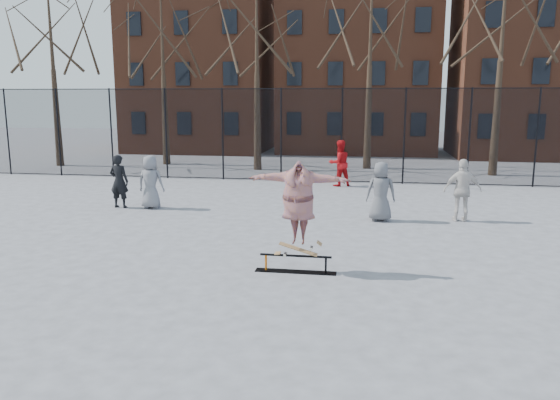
% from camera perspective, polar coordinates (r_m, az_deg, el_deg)
% --- Properties ---
extents(ground, '(100.00, 100.00, 0.00)m').
position_cam_1_polar(ground, '(11.17, -3.35, -8.13)').
color(ground, slate).
extents(skate_rail, '(1.70, 0.26, 0.37)m').
position_cam_1_polar(skate_rail, '(11.48, 1.64, -6.83)').
color(skate_rail, black).
rests_on(skate_rail, ground).
extents(skateboard, '(0.89, 0.21, 0.11)m').
position_cam_1_polar(skateboard, '(11.39, 1.92, -5.49)').
color(skateboard, '#A77B42').
rests_on(skateboard, skate_rail).
extents(skater, '(2.13, 0.63, 1.72)m').
position_cam_1_polar(skater, '(11.17, 1.95, -0.99)').
color(skater, '#7B3D98').
rests_on(skater, skateboard).
extents(bystander_grey, '(0.86, 0.56, 1.75)m').
position_cam_1_polar(bystander_grey, '(18.31, -13.36, 1.84)').
color(bystander_grey, slate).
rests_on(bystander_grey, ground).
extents(bystander_black, '(0.67, 0.47, 1.76)m').
position_cam_1_polar(bystander_black, '(18.71, -16.47, 1.89)').
color(bystander_black, black).
rests_on(bystander_black, ground).
extents(bystander_red, '(1.14, 1.06, 1.88)m').
position_cam_1_polar(bystander_red, '(22.50, 6.24, 3.85)').
color(bystander_red, '#B30F13').
rests_on(bystander_red, ground).
extents(bystander_white, '(1.09, 0.48, 1.84)m').
position_cam_1_polar(bystander_white, '(16.81, 18.54, 0.96)').
color(bystander_white, beige).
rests_on(bystander_white, ground).
extents(bystander_extra, '(0.87, 0.58, 1.76)m').
position_cam_1_polar(bystander_extra, '(16.26, 10.49, 0.88)').
color(bystander_extra, '#5A5A5E').
rests_on(bystander_extra, ground).
extents(fence, '(34.03, 0.07, 4.00)m').
position_cam_1_polar(fence, '(23.48, 3.48, 6.90)').
color(fence, black).
rests_on(fence, ground).
extents(tree_row, '(33.66, 7.46, 10.67)m').
position_cam_1_polar(tree_row, '(27.84, 4.00, 18.42)').
color(tree_row, black).
rests_on(tree_row, ground).
extents(rowhouses, '(29.00, 7.00, 13.00)m').
position_cam_1_polar(rowhouses, '(36.44, 6.86, 14.50)').
color(rowhouses, brown).
rests_on(rowhouses, ground).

